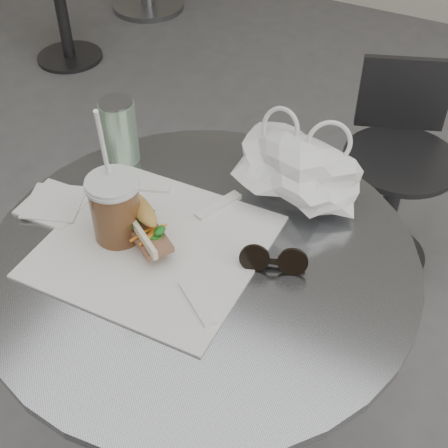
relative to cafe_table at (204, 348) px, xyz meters
The scene contains 10 objects.
cafe_table is the anchor object (origin of this frame).
chair_far 0.96m from the cafe_table, 80.79° to the left, with size 0.36×0.38×0.65m.
bg_chair 2.21m from the cafe_table, 137.78° to the left, with size 0.36×0.37×0.68m.
sandwich_paper 0.29m from the cafe_table, 164.71° to the right, with size 0.37×0.35×0.00m, color white.
banh_mi 0.33m from the cafe_table, behind, with size 0.22×0.18×0.07m.
iced_coffee 0.37m from the cafe_table, 169.41° to the right, with size 0.09×0.09×0.27m.
sunglasses 0.32m from the cafe_table, 11.35° to the left, with size 0.11×0.06×0.05m.
plastic_bag 0.41m from the cafe_table, 70.64° to the left, with size 0.24×0.18×0.12m, color white, non-canonical shape.
napkin_stack 0.42m from the cafe_table, behind, with size 0.13×0.13×0.01m.
drink_can 0.47m from the cafe_table, 149.18° to the left, with size 0.07×0.07×0.14m.
Camera 1 is at (0.39, -0.45, 1.52)m, focal length 50.00 mm.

